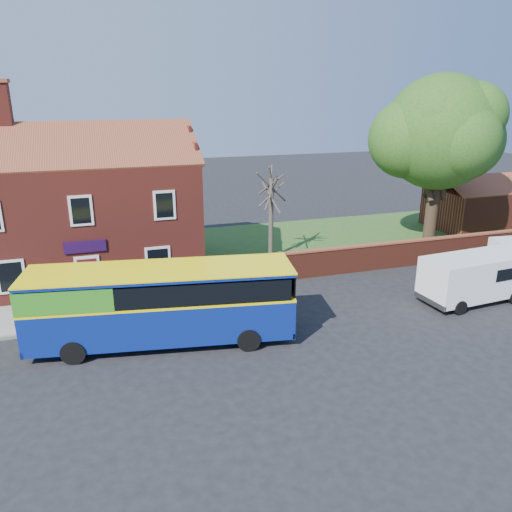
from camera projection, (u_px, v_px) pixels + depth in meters
name	position (u px, v px, depth m)	size (l,w,h in m)	color
ground	(268.00, 347.00, 20.67)	(120.00, 120.00, 0.00)	black
pavement	(91.00, 311.00, 23.85)	(18.00, 3.50, 0.12)	gray
kerb	(91.00, 327.00, 22.27)	(18.00, 0.15, 0.14)	slate
grass_strip	(380.00, 236.00, 36.14)	(26.00, 12.00, 0.04)	#426B28
shop_building	(84.00, 216.00, 27.98)	(12.30, 8.13, 10.50)	maroon
boundary_wall	(432.00, 250.00, 30.46)	(22.00, 0.38, 1.60)	maroon
outbuilding	(485.00, 207.00, 38.20)	(8.20, 5.06, 4.17)	maroon
bus	(153.00, 302.00, 20.46)	(11.04, 4.35, 3.27)	navy
van_near	(475.00, 276.00, 24.76)	(5.57, 2.59, 2.38)	white
large_tree	(439.00, 136.00, 31.90)	(9.16, 7.25, 11.18)	black
bare_tree	(271.00, 214.00, 30.65)	(2.07, 2.47, 5.53)	#4C4238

